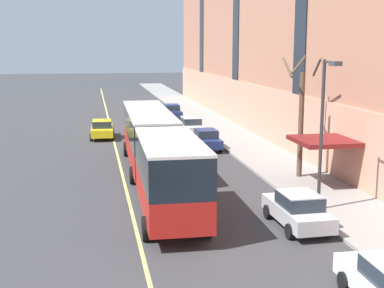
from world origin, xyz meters
TOP-DOWN VIEW (x-y plane):
  - ground_plane at (0.00, 0.00)m, footprint 260.00×260.00m
  - sidewalk at (8.76, 3.00)m, footprint 4.34×160.00m
  - city_bus at (0.30, 2.50)m, footprint 3.14×20.56m
  - parked_car_navy_1 at (5.25, 29.83)m, footprint 1.93×4.65m
  - parked_car_navy_3 at (5.25, 12.21)m, footprint 1.92×4.26m
  - parked_car_white_4 at (5.38, 19.22)m, footprint 1.97×4.76m
  - parked_car_silver_5 at (5.44, -5.72)m, footprint 1.97×4.31m
  - taxi_cab at (-2.30, 18.76)m, footprint 2.08×4.33m
  - street_tree_mid_block at (8.73, 2.39)m, footprint 2.03×1.97m
  - street_lamp at (7.19, -4.12)m, footprint 0.36×1.48m
  - lane_centerline at (-1.40, 3.00)m, footprint 0.16×140.00m

SIDE VIEW (x-z plane):
  - ground_plane at x=0.00m, z-range 0.00..0.00m
  - lane_centerline at x=-1.40m, z-range 0.00..0.01m
  - sidewalk at x=8.76m, z-range 0.00..0.15m
  - parked_car_navy_3 at x=5.25m, z-range 0.00..1.56m
  - parked_car_silver_5 at x=5.44m, z-range 0.00..1.56m
  - taxi_cab at x=-2.30m, z-range 0.00..1.56m
  - parked_car_navy_1 at x=5.25m, z-range 0.00..1.56m
  - parked_car_white_4 at x=5.38m, z-range 0.00..1.56m
  - city_bus at x=0.30m, z-range 0.29..4.03m
  - street_tree_mid_block at x=8.73m, z-range 0.18..7.19m
  - street_lamp at x=7.19m, z-range 0.93..7.87m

